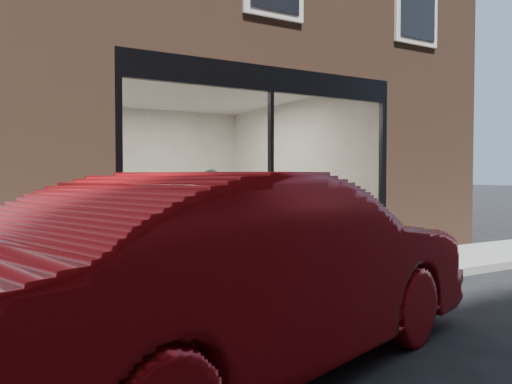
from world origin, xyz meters
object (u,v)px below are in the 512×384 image
cafe_table_right (246,212)px  parked_car (250,271)px  person (209,216)px  cafe_chair_left (133,241)px  cafe_table_left (165,220)px  banquette (258,249)px

cafe_table_right → parked_car: bearing=-118.8°
person → cafe_chair_left: (-0.77, 1.73, -0.55)m
person → parked_car: 4.50m
cafe_table_right → cafe_chair_left: 2.22m
cafe_table_left → banquette: bearing=-20.9°
person → cafe_chair_left: 1.97m
person → cafe_table_right: person is taller
cafe_chair_left → cafe_table_left: bearing=86.0°
cafe_chair_left → parked_car: size_ratio=0.09×
parked_car → banquette: bearing=-49.0°
person → cafe_table_left: size_ratio=2.38×
person → cafe_chair_left: bearing=-48.1°
banquette → cafe_table_right: (0.50, 1.31, 0.52)m
parked_car → cafe_table_right: bearing=-46.6°
banquette → cafe_chair_left: size_ratio=9.86×
person → parked_car: bearing=86.9°
cafe_chair_left → cafe_table_right: bearing=153.3°
cafe_table_right → parked_car: size_ratio=0.12×
banquette → cafe_chair_left: (-1.56, 1.97, 0.01)m
cafe_table_right → cafe_chair_left: cafe_table_right is taller
cafe_table_left → parked_car: 4.61m
cafe_table_right → parked_car: 6.01m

